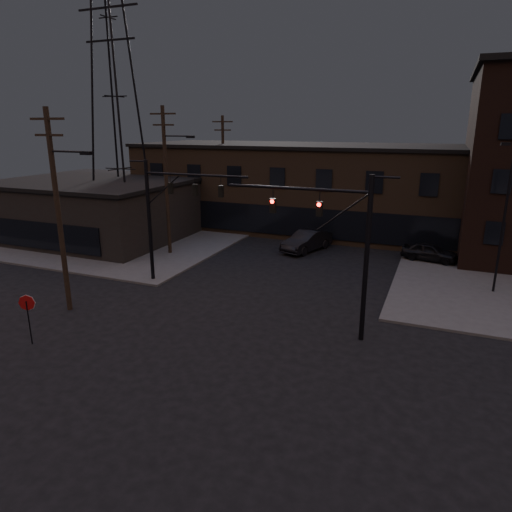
{
  "coord_description": "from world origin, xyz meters",
  "views": [
    {
      "loc": [
        9.48,
        -16.26,
        10.11
      ],
      "look_at": [
        0.76,
        4.94,
        3.5
      ],
      "focal_mm": 32.0,
      "sensor_mm": 36.0,
      "label": 1
    }
  ],
  "objects_px": {
    "parked_car_lot_a": "(430,252)",
    "car_crossing": "(307,241)",
    "traffic_signal_far": "(165,208)",
    "stop_sign": "(27,308)",
    "traffic_signal_near": "(343,239)"
  },
  "relations": [
    {
      "from": "parked_car_lot_a",
      "to": "car_crossing",
      "type": "distance_m",
      "value": 9.58
    },
    {
      "from": "traffic_signal_far",
      "to": "stop_sign",
      "type": "relative_size",
      "value": 3.23
    },
    {
      "from": "traffic_signal_near",
      "to": "car_crossing",
      "type": "relative_size",
      "value": 1.55
    },
    {
      "from": "traffic_signal_near",
      "to": "car_crossing",
      "type": "distance_m",
      "value": 16.41
    },
    {
      "from": "traffic_signal_far",
      "to": "parked_car_lot_a",
      "type": "relative_size",
      "value": 1.97
    },
    {
      "from": "traffic_signal_far",
      "to": "stop_sign",
      "type": "xyz_separation_m",
      "value": [
        -1.28,
        -9.99,
        -3.17
      ]
    },
    {
      "from": "traffic_signal_far",
      "to": "car_crossing",
      "type": "bearing_deg",
      "value": 61.33
    },
    {
      "from": "traffic_signal_near",
      "to": "parked_car_lot_a",
      "type": "bearing_deg",
      "value": 76.43
    },
    {
      "from": "traffic_signal_far",
      "to": "stop_sign",
      "type": "height_order",
      "value": "traffic_signal_far"
    },
    {
      "from": "traffic_signal_near",
      "to": "stop_sign",
      "type": "bearing_deg",
      "value": -154.1
    },
    {
      "from": "parked_car_lot_a",
      "to": "traffic_signal_near",
      "type": "bearing_deg",
      "value": 176.17
    },
    {
      "from": "traffic_signal_far",
      "to": "car_crossing",
      "type": "distance_m",
      "value": 13.47
    },
    {
      "from": "stop_sign",
      "to": "parked_car_lot_a",
      "type": "bearing_deg",
      "value": 51.76
    },
    {
      "from": "traffic_signal_near",
      "to": "stop_sign",
      "type": "distance_m",
      "value": 15.17
    },
    {
      "from": "traffic_signal_near",
      "to": "car_crossing",
      "type": "height_order",
      "value": "traffic_signal_near"
    }
  ]
}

